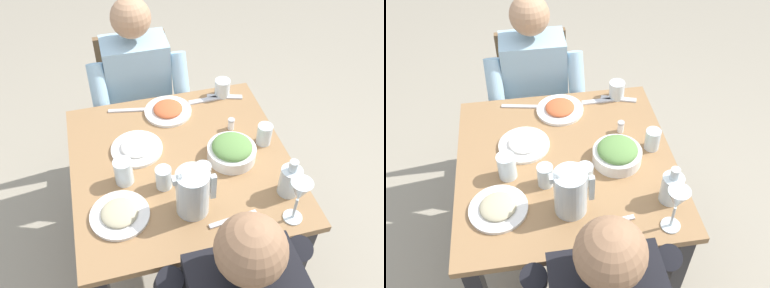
% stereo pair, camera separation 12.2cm
% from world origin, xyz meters
% --- Properties ---
extents(ground_plane, '(8.00, 8.00, 0.00)m').
position_xyz_m(ground_plane, '(0.00, 0.00, 0.00)').
color(ground_plane, '#9E937F').
extents(dining_table, '(0.89, 0.89, 0.74)m').
position_xyz_m(dining_table, '(0.00, 0.00, 0.61)').
color(dining_table, '#997047').
rests_on(dining_table, ground_plane).
extents(chair_far, '(0.40, 0.40, 0.86)m').
position_xyz_m(chair_far, '(-0.08, 0.75, 0.49)').
color(chair_far, brown).
rests_on(chair_far, ground_plane).
extents(diner_far, '(0.48, 0.53, 1.16)m').
position_xyz_m(diner_far, '(-0.08, 0.54, 0.63)').
color(diner_far, '#9EC6E0').
rests_on(diner_far, ground_plane).
extents(water_pitcher, '(0.16, 0.12, 0.19)m').
position_xyz_m(water_pitcher, '(-0.01, -0.24, 0.83)').
color(water_pitcher, silver).
rests_on(water_pitcher, dining_table).
extents(salad_bowl, '(0.20, 0.20, 0.09)m').
position_xyz_m(salad_bowl, '(0.21, -0.03, 0.78)').
color(salad_bowl, white).
rests_on(salad_bowl, dining_table).
extents(plate_beans, '(0.22, 0.22, 0.04)m').
position_xyz_m(plate_beans, '(-0.28, -0.21, 0.75)').
color(plate_beans, white).
rests_on(plate_beans, dining_table).
extents(plate_rice_curry, '(0.22, 0.22, 0.04)m').
position_xyz_m(plate_rice_curry, '(0.01, 0.32, 0.75)').
color(plate_rice_curry, white).
rests_on(plate_rice_curry, dining_table).
extents(plate_yoghurt, '(0.22, 0.22, 0.04)m').
position_xyz_m(plate_yoghurt, '(-0.16, 0.11, 0.75)').
color(plate_yoghurt, white).
rests_on(plate_yoghurt, dining_table).
extents(water_glass_center, '(0.07, 0.07, 0.11)m').
position_xyz_m(water_glass_center, '(-0.24, -0.05, 0.79)').
color(water_glass_center, silver).
rests_on(water_glass_center, dining_table).
extents(water_glass_near_right, '(0.06, 0.06, 0.09)m').
position_xyz_m(water_glass_near_right, '(-0.09, -0.11, 0.79)').
color(water_glass_near_right, silver).
rests_on(water_glass_near_right, dining_table).
extents(water_glass_far_left, '(0.07, 0.07, 0.09)m').
position_xyz_m(water_glass_far_left, '(0.30, 0.38, 0.78)').
color(water_glass_far_left, silver).
rests_on(water_glass_far_left, dining_table).
extents(water_glass_near_left, '(0.06, 0.06, 0.09)m').
position_xyz_m(water_glass_near_left, '(0.37, 0.02, 0.79)').
color(water_glass_near_left, silver).
rests_on(water_glass_near_left, dining_table).
extents(water_glass_far_right, '(0.06, 0.06, 0.09)m').
position_xyz_m(water_glass_far_right, '(0.06, -0.12, 0.78)').
color(water_glass_far_right, silver).
rests_on(water_glass_far_right, dining_table).
extents(wine_glass, '(0.08, 0.08, 0.20)m').
position_xyz_m(wine_glass, '(0.32, -0.37, 0.88)').
color(wine_glass, silver).
rests_on(wine_glass, dining_table).
extents(oil_carafe, '(0.08, 0.08, 0.16)m').
position_xyz_m(oil_carafe, '(0.36, -0.25, 0.80)').
color(oil_carafe, silver).
rests_on(oil_carafe, dining_table).
extents(salt_shaker, '(0.03, 0.03, 0.05)m').
position_xyz_m(salt_shaker, '(0.26, 0.14, 0.77)').
color(salt_shaker, white).
rests_on(salt_shaker, dining_table).
extents(fork_near, '(0.17, 0.07, 0.01)m').
position_xyz_m(fork_near, '(0.30, 0.36, 0.74)').
color(fork_near, silver).
rests_on(fork_near, dining_table).
extents(knife_near, '(0.19, 0.04, 0.01)m').
position_xyz_m(knife_near, '(0.11, -0.33, 0.74)').
color(knife_near, silver).
rests_on(knife_near, dining_table).
extents(fork_far, '(0.17, 0.03, 0.01)m').
position_xyz_m(fork_far, '(0.21, 0.36, 0.74)').
color(fork_far, silver).
rests_on(fork_far, dining_table).
extents(knife_far, '(0.19, 0.05, 0.01)m').
position_xyz_m(knife_far, '(-0.16, 0.37, 0.74)').
color(knife_far, silver).
rests_on(knife_far, dining_table).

